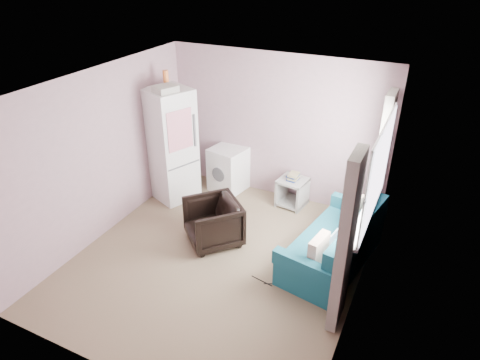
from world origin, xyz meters
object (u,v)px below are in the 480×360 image
object	(u,v)px
armchair	(213,220)
sofa	(336,246)
fridge	(171,145)
side_table	(292,190)
washing_machine	(228,168)

from	to	relation	value
armchair	sofa	distance (m)	1.79
fridge	sofa	distance (m)	3.19
side_table	washing_machine	bearing A→B (deg)	178.23
sofa	washing_machine	bearing A→B (deg)	161.71
washing_machine	sofa	size ratio (longest dim) A/B	0.41
side_table	sofa	bearing A→B (deg)	-48.99
washing_machine	sofa	xyz separation A→B (m)	(2.30, -1.26, -0.12)
armchair	washing_machine	bearing A→B (deg)	151.79
side_table	sofa	world-z (taller)	sofa
washing_machine	side_table	world-z (taller)	washing_machine
fridge	side_table	world-z (taller)	fridge
armchair	fridge	size ratio (longest dim) A/B	0.34
side_table	armchair	bearing A→B (deg)	-115.10
armchair	sofa	bearing A→B (deg)	51.62
side_table	sofa	distance (m)	1.62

